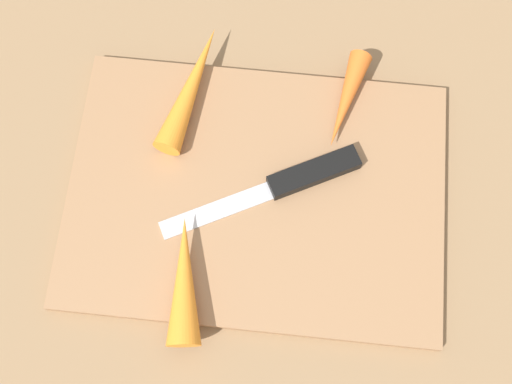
# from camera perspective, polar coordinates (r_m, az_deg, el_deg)

# --- Properties ---
(ground_plane) EXTENTS (1.40, 1.40, 0.00)m
(ground_plane) POSITION_cam_1_polar(r_m,az_deg,el_deg) (0.63, -0.00, -0.34)
(ground_plane) COLOR #8C6D4C
(cutting_board) EXTENTS (0.36, 0.26, 0.01)m
(cutting_board) POSITION_cam_1_polar(r_m,az_deg,el_deg) (0.62, -0.00, -0.17)
(cutting_board) COLOR #99704C
(cutting_board) RESTS_ON ground_plane
(knife) EXTENTS (0.19, 0.11, 0.01)m
(knife) POSITION_cam_1_polar(r_m,az_deg,el_deg) (0.62, 4.01, 1.30)
(knife) COLOR #B7B7BC
(knife) RESTS_ON cutting_board
(carrot_longest) EXTENTS (0.06, 0.14, 0.03)m
(carrot_longest) POSITION_cam_1_polar(r_m,az_deg,el_deg) (0.65, -5.75, 9.22)
(carrot_longest) COLOR orange
(carrot_longest) RESTS_ON cutting_board
(carrot_shortest) EXTENTS (0.05, 0.11, 0.02)m
(carrot_shortest) POSITION_cam_1_polar(r_m,az_deg,el_deg) (0.65, 7.98, 8.05)
(carrot_shortest) COLOR orange
(carrot_shortest) RESTS_ON cutting_board
(carrot_medium) EXTENTS (0.05, 0.12, 0.03)m
(carrot_medium) POSITION_cam_1_polar(r_m,az_deg,el_deg) (0.58, -6.37, -7.73)
(carrot_medium) COLOR orange
(carrot_medium) RESTS_ON cutting_board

